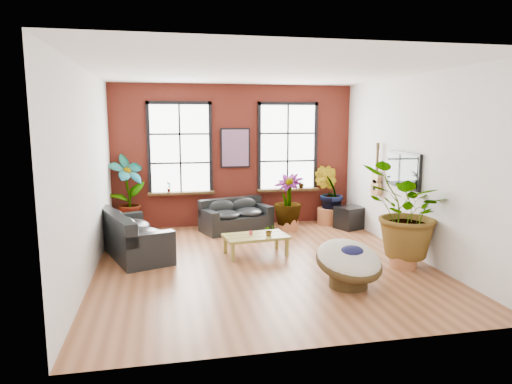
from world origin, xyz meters
TOP-DOWN VIEW (x-y plane):
  - room at (0.00, 0.15)m, footprint 6.04×6.54m
  - sofa_back at (-0.10, 2.62)m, footprint 1.82×1.30m
  - sofa_left at (-2.42, 1.02)m, footprint 1.58×2.36m
  - coffee_table at (-0.02, 0.55)m, footprint 1.31×0.85m
  - papasan_chair at (1.09, -1.46)m, footprint 1.27×1.28m
  - poster at (0.00, 3.18)m, footprint 0.74×0.06m
  - tv_wall_unit at (2.93, 0.60)m, footprint 0.13×1.86m
  - media_box at (2.70, 2.24)m, footprint 0.80×0.74m
  - pot_back_left at (-2.60, 2.92)m, footprint 0.57×0.57m
  - pot_back_right at (2.35, 2.84)m, footprint 0.58×0.58m
  - pot_right_wall at (2.45, -0.73)m, footprint 0.62×0.62m
  - pot_mid at (1.17, 2.39)m, footprint 0.46×0.46m
  - floor_plant_back_left at (-2.59, 2.95)m, footprint 1.08×1.01m
  - floor_plant_back_right at (2.36, 2.88)m, footprint 0.93×0.90m
  - floor_plant_right_wall at (2.49, -0.72)m, footprint 2.00×1.92m
  - floor_plant_mid at (1.15, 2.41)m, footprint 0.96×0.96m
  - table_plant at (0.23, 0.44)m, footprint 0.24×0.22m
  - sill_plant_left at (-1.65, 3.13)m, footprint 0.17×0.17m
  - sill_plant_right at (1.70, 3.13)m, footprint 0.19×0.19m

SIDE VIEW (x-z plane):
  - pot_mid at x=1.17m, z-range 0.00..0.33m
  - pot_right_wall at x=2.45m, z-range 0.00..0.36m
  - pot_back_left at x=-2.60m, z-range 0.00..0.39m
  - pot_back_right at x=2.35m, z-range 0.00..0.40m
  - media_box at x=2.70m, z-range 0.00..0.54m
  - sofa_back at x=-0.10m, z-range -0.04..0.72m
  - coffee_table at x=-0.02m, z-range 0.11..0.59m
  - sofa_left at x=-2.42m, z-range -0.04..0.82m
  - papasan_chair at x=1.09m, z-range 0.01..0.81m
  - table_plant at x=0.23m, z-range 0.40..0.62m
  - floor_plant_mid at x=1.15m, z-range 0.14..1.36m
  - floor_plant_back_right at x=2.36m, z-range 0.15..1.47m
  - floor_plant_back_left at x=-2.59m, z-range 0.15..1.85m
  - floor_plant_right_wall at x=2.49m, z-range 0.16..1.88m
  - sill_plant_left at x=-1.65m, z-range 0.90..1.17m
  - sill_plant_right at x=1.70m, z-range 0.90..1.17m
  - tv_wall_unit at x=2.93m, z-range 0.94..2.14m
  - room at x=0.00m, z-range -0.02..3.52m
  - poster at x=0.00m, z-range 1.46..2.44m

